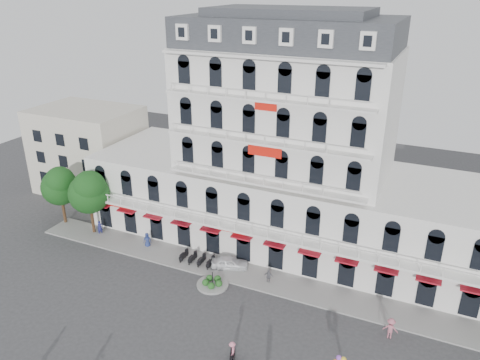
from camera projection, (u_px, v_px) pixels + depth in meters
ground at (211, 332)px, 40.75m from camera, size 120.00×120.00×0.00m
sidewalk at (252, 276)px, 48.26m from camera, size 53.00×4.00×0.16m
main_building at (284, 159)px, 51.92m from camera, size 45.00×15.00×25.80m
flank_building_west at (89, 150)px, 66.58m from camera, size 14.00×10.00×12.00m
traffic_island at (213, 283)px, 46.82m from camera, size 3.20×3.20×1.60m
parked_scooter_row at (197, 264)px, 50.54m from camera, size 4.40×1.80×1.10m
tree_west_outer at (60, 184)px, 56.90m from camera, size 4.50×4.48×7.76m
tree_west_inner at (89, 190)px, 54.44m from camera, size 4.76×4.76×8.25m
parked_car at (230, 263)px, 49.50m from camera, size 4.22×2.87×1.33m
rider_center at (232, 352)px, 37.17m from camera, size 0.84×1.64×1.94m
pedestrian_left at (147, 240)px, 53.40m from camera, size 1.04×0.93×1.79m
pedestrian_mid at (269, 277)px, 46.94m from camera, size 0.99×0.51×1.62m
pedestrian_right at (390, 328)px, 39.70m from camera, size 1.28×0.76×1.94m
pedestrian_far at (100, 228)px, 55.97m from camera, size 0.72×0.79×1.82m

